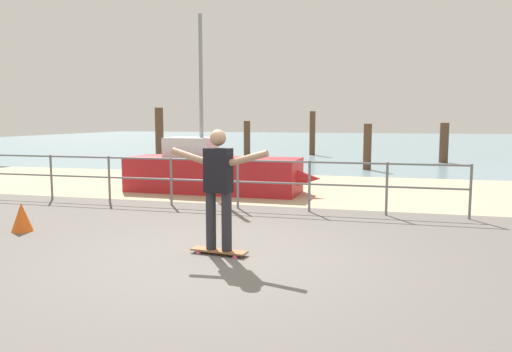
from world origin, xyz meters
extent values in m
cube|color=#605B56|center=(0.00, -1.00, 0.00)|extent=(24.00, 10.00, 0.04)
cube|color=tan|center=(0.00, 7.00, 0.00)|extent=(24.00, 6.00, 0.04)
cube|color=#75939E|center=(0.00, 35.00, 0.00)|extent=(72.00, 50.00, 0.04)
cylinder|color=slate|center=(-5.34, 3.60, 0.53)|extent=(0.05, 0.05, 1.05)
cylinder|color=slate|center=(-3.85, 3.60, 0.53)|extent=(0.05, 0.05, 1.05)
cylinder|color=slate|center=(-2.35, 3.60, 0.53)|extent=(0.05, 0.05, 1.05)
cylinder|color=slate|center=(-0.85, 3.60, 0.53)|extent=(0.05, 0.05, 1.05)
cylinder|color=slate|center=(0.65, 3.60, 0.53)|extent=(0.05, 0.05, 1.05)
cylinder|color=slate|center=(2.14, 3.60, 0.53)|extent=(0.05, 0.05, 1.05)
cylinder|color=slate|center=(3.64, 3.60, 0.53)|extent=(0.05, 0.05, 1.05)
cylinder|color=slate|center=(-1.60, 3.60, 1.02)|extent=(10.48, 0.04, 0.04)
cylinder|color=slate|center=(-1.60, 3.60, 0.58)|extent=(10.48, 0.04, 0.04)
cube|color=#B21E23|center=(-2.14, 5.67, 0.45)|extent=(4.43, 1.51, 0.90)
cone|color=#B21E23|center=(0.06, 5.61, 0.45)|extent=(1.12, 0.79, 0.77)
cylinder|color=gray|center=(-2.44, 5.68, 2.68)|extent=(0.10, 0.10, 3.56)
cube|color=silver|center=(-2.74, 5.68, 1.15)|extent=(1.22, 0.93, 0.50)
cube|color=brown|center=(-0.08, 0.14, 0.07)|extent=(0.82, 0.31, 0.02)
cylinder|color=#E5598C|center=(-0.36, 0.10, 0.03)|extent=(0.06, 0.04, 0.06)
cylinder|color=#E5598C|center=(-0.34, 0.26, 0.03)|extent=(0.06, 0.04, 0.06)
cylinder|color=#E5598C|center=(0.19, 0.02, 0.03)|extent=(0.06, 0.04, 0.06)
cylinder|color=#E5598C|center=(0.21, 0.18, 0.03)|extent=(0.06, 0.04, 0.06)
cylinder|color=#26262B|center=(-0.19, 0.16, 0.48)|extent=(0.14, 0.14, 0.80)
cylinder|color=#26262B|center=(0.04, 0.13, 0.48)|extent=(0.14, 0.14, 0.80)
cube|color=black|center=(-0.08, 0.14, 1.18)|extent=(0.38, 0.25, 0.60)
sphere|color=#9E755B|center=(-0.08, 0.14, 1.62)|extent=(0.22, 0.22, 0.22)
cylinder|color=#9E755B|center=(-0.52, 0.20, 1.36)|extent=(0.56, 0.17, 0.23)
cylinder|color=#9E755B|center=(0.37, 0.08, 1.36)|extent=(0.56, 0.17, 0.23)
cylinder|color=#513826|center=(-7.65, 14.04, 1.18)|extent=(0.36, 0.36, 2.36)
cylinder|color=#513826|center=(-4.62, 17.62, 0.88)|extent=(0.33, 0.33, 1.77)
cylinder|color=#513826|center=(-1.59, 19.28, 1.13)|extent=(0.30, 0.30, 2.26)
cylinder|color=#513826|center=(1.45, 12.34, 0.85)|extent=(0.29, 0.29, 1.70)
cylinder|color=#513826|center=(4.48, 16.16, 0.85)|extent=(0.37, 0.37, 1.71)
cone|color=#E55919|center=(-3.69, 0.64, 0.25)|extent=(0.36, 0.36, 0.50)
camera|label=1|loc=(2.11, -6.15, 1.88)|focal=34.74mm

